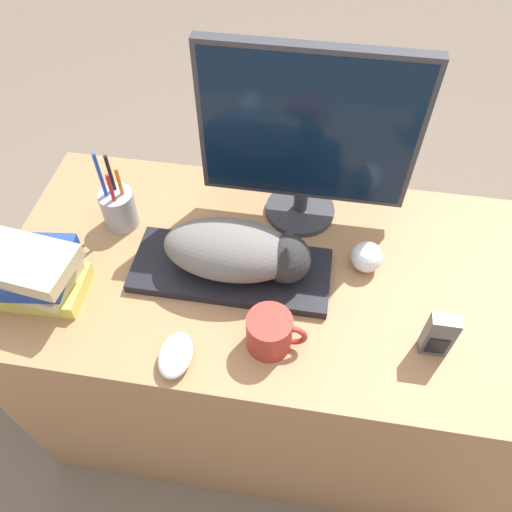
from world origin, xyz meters
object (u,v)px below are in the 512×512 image
(keyboard, at_px, (231,270))
(coffee_mug, at_px, (271,332))
(computer_mouse, at_px, (176,355))
(baseball, at_px, (367,257))
(book_stack, at_px, (32,273))
(cat, at_px, (241,251))
(monitor, at_px, (307,136))
(phone, at_px, (439,335))
(pen_cup, at_px, (119,208))

(keyboard, xyz_separation_m, coffee_mug, (0.12, -0.17, 0.03))
(computer_mouse, distance_m, baseball, 0.49)
(book_stack, bearing_deg, cat, 14.87)
(monitor, distance_m, computer_mouse, 0.56)
(coffee_mug, bearing_deg, monitor, 86.77)
(coffee_mug, bearing_deg, book_stack, 174.61)
(keyboard, height_order, phone, phone)
(pen_cup, height_order, baseball, pen_cup)
(cat, xyz_separation_m, coffee_mug, (0.09, -0.17, -0.04))
(monitor, xyz_separation_m, computer_mouse, (-0.21, -0.46, -0.23))
(cat, height_order, computer_mouse, cat)
(monitor, distance_m, phone, 0.51)
(pen_cup, bearing_deg, phone, -17.88)
(computer_mouse, distance_m, phone, 0.54)
(pen_cup, distance_m, baseball, 0.62)
(monitor, bearing_deg, book_stack, -148.68)
(computer_mouse, xyz_separation_m, baseball, (0.38, 0.31, 0.02))
(keyboard, bearing_deg, monitor, 57.98)
(cat, distance_m, pen_cup, 0.35)
(phone, bearing_deg, cat, 163.20)
(monitor, height_order, pen_cup, monitor)
(book_stack, bearing_deg, baseball, 14.47)
(baseball, bearing_deg, phone, -53.98)
(computer_mouse, xyz_separation_m, book_stack, (-0.35, 0.12, 0.05))
(book_stack, bearing_deg, pen_cup, 63.64)
(keyboard, xyz_separation_m, book_stack, (-0.42, -0.12, 0.06))
(computer_mouse, distance_m, coffee_mug, 0.20)
(phone, relative_size, book_stack, 0.53)
(monitor, relative_size, computer_mouse, 4.59)
(phone, bearing_deg, computer_mouse, -168.30)
(pen_cup, distance_m, phone, 0.80)
(computer_mouse, bearing_deg, coffee_mug, 20.32)
(coffee_mug, relative_size, baseball, 1.72)
(cat, bearing_deg, baseball, 13.83)
(baseball, relative_size, phone, 0.62)
(keyboard, height_order, book_stack, book_stack)
(cat, relative_size, book_stack, 1.49)
(pen_cup, height_order, book_stack, pen_cup)
(coffee_mug, height_order, book_stack, book_stack)
(monitor, relative_size, coffee_mug, 3.87)
(monitor, xyz_separation_m, baseball, (0.17, -0.15, -0.21))
(coffee_mug, relative_size, pen_cup, 0.56)
(pen_cup, bearing_deg, cat, -19.27)
(cat, relative_size, baseball, 4.53)
(monitor, height_order, phone, monitor)
(cat, height_order, pen_cup, pen_cup)
(cat, bearing_deg, phone, -16.80)
(monitor, bearing_deg, cat, -117.08)
(keyboard, height_order, monitor, monitor)
(computer_mouse, height_order, phone, phone)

